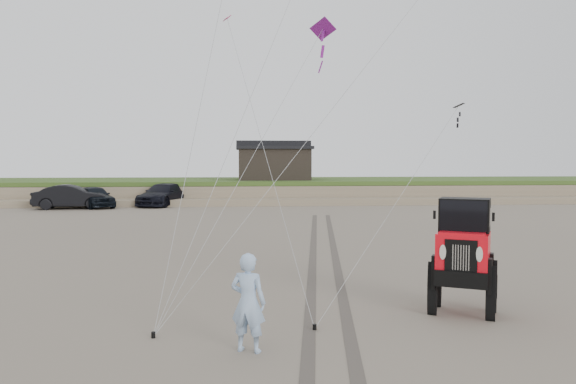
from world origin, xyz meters
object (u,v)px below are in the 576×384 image
(truck_a, at_px, (94,197))
(truck_c, at_px, (163,195))
(man, at_px, (248,302))
(truck_b, at_px, (72,197))
(jeep, at_px, (463,268))
(cabin, at_px, (274,162))

(truck_a, relative_size, truck_c, 0.81)
(truck_c, relative_size, man, 3.17)
(truck_b, bearing_deg, jeep, -155.06)
(cabin, relative_size, truck_a, 1.39)
(truck_b, bearing_deg, truck_a, -60.86)
(truck_b, bearing_deg, cabin, -66.47)
(truck_a, bearing_deg, truck_c, -16.14)
(cabin, relative_size, man, 3.58)
(truck_c, xyz_separation_m, man, (5.82, -32.69, 0.07))
(cabin, distance_m, truck_c, 10.71)
(cabin, distance_m, jeep, 36.60)
(truck_a, height_order, man, man)
(truck_b, height_order, jeep, jeep)
(man, bearing_deg, truck_b, -47.34)
(truck_b, xyz_separation_m, truck_c, (6.02, 2.27, -0.02))
(truck_a, bearing_deg, jeep, -94.70)
(truck_a, distance_m, truck_b, 1.61)
(cabin, height_order, truck_a, cabin)
(cabin, bearing_deg, truck_a, -151.63)
(cabin, xyz_separation_m, jeep, (1.97, -36.48, -2.21))
(jeep, height_order, man, jeep)
(cabin, height_order, jeep, cabin)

